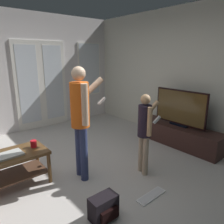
% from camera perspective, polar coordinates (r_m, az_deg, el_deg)
% --- Properties ---
extents(ground_plane, '(5.25, 5.28, 0.02)m').
position_cam_1_polar(ground_plane, '(3.23, -10.00, -17.67)').
color(ground_plane, '#BCB6B1').
extents(wall_back_with_doors, '(5.25, 0.09, 2.69)m').
position_cam_1_polar(wall_back_with_doors, '(5.21, -24.32, 9.20)').
color(wall_back_with_doors, silver).
rests_on(wall_back_with_doors, ground_plane).
extents(wall_right_plain, '(0.06, 5.28, 2.66)m').
position_cam_1_polar(wall_right_plain, '(4.58, 18.81, 9.40)').
color(wall_right_plain, silver).
rests_on(wall_right_plain, ground_plane).
extents(coffee_table, '(0.86, 0.52, 0.47)m').
position_cam_1_polar(coffee_table, '(3.17, -25.04, -12.30)').
color(coffee_table, '#51361B').
rests_on(coffee_table, ground_plane).
extents(tv_stand, '(0.47, 1.73, 0.39)m').
position_cam_1_polar(tv_stand, '(4.41, 17.36, -5.92)').
color(tv_stand, '#361F1C').
rests_on(tv_stand, ground_plane).
extents(flat_screen_tv, '(0.08, 1.07, 0.70)m').
position_cam_1_polar(flat_screen_tv, '(4.25, 17.88, 1.04)').
color(flat_screen_tv, black).
rests_on(flat_screen_tv, tv_stand).
extents(person_adult, '(0.64, 0.43, 1.59)m').
position_cam_1_polar(person_adult, '(2.90, -8.38, -0.51)').
color(person_adult, navy).
rests_on(person_adult, ground_plane).
extents(person_child, '(0.48, 0.32, 1.20)m').
position_cam_1_polar(person_child, '(3.08, 8.87, -4.10)').
color(person_child, tan).
rests_on(person_child, ground_plane).
extents(backpack, '(0.31, 0.22, 0.27)m').
position_cam_1_polar(backpack, '(2.51, -2.22, -24.39)').
color(backpack, black).
rests_on(backpack, ground_plane).
extents(loose_keyboard, '(0.44, 0.14, 0.02)m').
position_cam_1_polar(loose_keyboard, '(2.91, 10.55, -21.32)').
color(loose_keyboard, white).
rests_on(loose_keyboard, ground_plane).
extents(laptop_closed, '(0.34, 0.25, 0.03)m').
position_cam_1_polar(laptop_closed, '(3.07, -26.07, -10.36)').
color(laptop_closed, '#B5B7B2').
rests_on(laptop_closed, coffee_table).
extents(cup_near_edge, '(0.08, 0.08, 0.10)m').
position_cam_1_polar(cup_near_edge, '(3.19, -20.38, -8.02)').
color(cup_near_edge, red).
rests_on(cup_near_edge, coffee_table).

